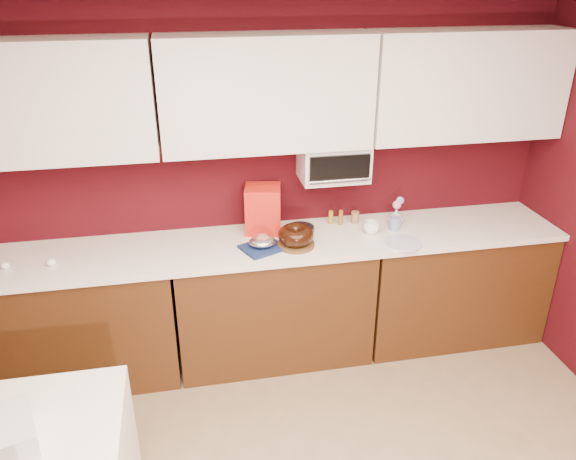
# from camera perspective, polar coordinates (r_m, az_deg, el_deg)

# --- Properties ---
(wall_back) EXTENTS (4.00, 0.02, 2.50)m
(wall_back) POSITION_cam_1_polar(r_m,az_deg,el_deg) (3.88, -2.46, 5.51)
(wall_back) COLOR #3E080E
(wall_back) RESTS_ON floor
(base_cabinet_left) EXTENTS (1.31, 0.58, 0.86)m
(base_cabinet_left) POSITION_cam_1_polar(r_m,az_deg,el_deg) (4.01, -20.90, -8.72)
(base_cabinet_left) COLOR #44240D
(base_cabinet_left) RESTS_ON floor
(base_cabinet_center) EXTENTS (1.31, 0.58, 0.86)m
(base_cabinet_center) POSITION_cam_1_polar(r_m,az_deg,el_deg) (3.97, -1.54, -7.22)
(base_cabinet_center) COLOR #44240D
(base_cabinet_center) RESTS_ON floor
(base_cabinet_right) EXTENTS (1.31, 0.58, 0.86)m
(base_cabinet_right) POSITION_cam_1_polar(r_m,az_deg,el_deg) (4.36, 16.09, -5.13)
(base_cabinet_right) COLOR #44240D
(base_cabinet_right) RESTS_ON floor
(countertop) EXTENTS (4.00, 0.62, 0.04)m
(countertop) POSITION_cam_1_polar(r_m,az_deg,el_deg) (3.75, -1.62, -1.41)
(countertop) COLOR white
(countertop) RESTS_ON base_cabinet_center
(upper_cabinet_left) EXTENTS (1.31, 0.33, 0.70)m
(upper_cabinet_left) POSITION_cam_1_polar(r_m,az_deg,el_deg) (3.61, -24.09, 11.77)
(upper_cabinet_left) COLOR white
(upper_cabinet_left) RESTS_ON wall_back
(upper_cabinet_center) EXTENTS (1.31, 0.33, 0.70)m
(upper_cabinet_center) POSITION_cam_1_polar(r_m,az_deg,el_deg) (3.56, -2.22, 13.74)
(upper_cabinet_center) COLOR white
(upper_cabinet_center) RESTS_ON wall_back
(upper_cabinet_right) EXTENTS (1.31, 0.33, 0.70)m
(upper_cabinet_right) POSITION_cam_1_polar(r_m,az_deg,el_deg) (3.99, 17.66, 13.86)
(upper_cabinet_right) COLOR white
(upper_cabinet_right) RESTS_ON wall_back
(toaster_oven) EXTENTS (0.45, 0.30, 0.25)m
(toaster_oven) POSITION_cam_1_polar(r_m,az_deg,el_deg) (3.80, 4.62, 6.98)
(toaster_oven) COLOR white
(toaster_oven) RESTS_ON upper_cabinet_center
(toaster_oven_door) EXTENTS (0.40, 0.02, 0.18)m
(toaster_oven_door) POSITION_cam_1_polar(r_m,az_deg,el_deg) (3.65, 5.29, 6.21)
(toaster_oven_door) COLOR black
(toaster_oven_door) RESTS_ON toaster_oven
(toaster_oven_handle) EXTENTS (0.42, 0.02, 0.02)m
(toaster_oven_handle) POSITION_cam_1_polar(r_m,az_deg,el_deg) (3.66, 5.31, 5.02)
(toaster_oven_handle) COLOR silver
(toaster_oven_handle) RESTS_ON toaster_oven
(cake_base) EXTENTS (0.32, 0.32, 0.02)m
(cake_base) POSITION_cam_1_polar(r_m,az_deg,el_deg) (3.67, 0.80, -1.48)
(cake_base) COLOR brown
(cake_base) RESTS_ON countertop
(bundt_cake) EXTENTS (0.26, 0.26, 0.09)m
(bundt_cake) POSITION_cam_1_polar(r_m,az_deg,el_deg) (3.64, 0.81, -0.51)
(bundt_cake) COLOR black
(bundt_cake) RESTS_ON cake_base
(navy_towel) EXTENTS (0.32, 0.30, 0.02)m
(navy_towel) POSITION_cam_1_polar(r_m,az_deg,el_deg) (3.63, -2.61, -1.81)
(navy_towel) COLOR navy
(navy_towel) RESTS_ON countertop
(foil_ham_nest) EXTENTS (0.18, 0.15, 0.06)m
(foil_ham_nest) POSITION_cam_1_polar(r_m,az_deg,el_deg) (3.61, -2.62, -1.17)
(foil_ham_nest) COLOR white
(foil_ham_nest) RESTS_ON navy_towel
(roasted_ham) EXTENTS (0.11, 0.10, 0.06)m
(roasted_ham) POSITION_cam_1_polar(r_m,az_deg,el_deg) (3.60, -2.63, -0.82)
(roasted_ham) COLOR #A3644A
(roasted_ham) RESTS_ON foil_ham_nest
(pandoro_box) EXTENTS (0.27, 0.26, 0.32)m
(pandoro_box) POSITION_cam_1_polar(r_m,az_deg,el_deg) (3.82, -2.55, 2.15)
(pandoro_box) COLOR #B40C19
(pandoro_box) RESTS_ON countertop
(dark_pan) EXTENTS (0.19, 0.19, 0.03)m
(dark_pan) POSITION_cam_1_polar(r_m,az_deg,el_deg) (3.87, 1.30, 0.13)
(dark_pan) COLOR black
(dark_pan) RESTS_ON countertop
(coffee_mug) EXTENTS (0.13, 0.13, 0.10)m
(coffee_mug) POSITION_cam_1_polar(r_m,az_deg,el_deg) (3.87, 8.48, 0.37)
(coffee_mug) COLOR white
(coffee_mug) RESTS_ON countertop
(blue_jar) EXTENTS (0.08, 0.08, 0.09)m
(blue_jar) POSITION_cam_1_polar(r_m,az_deg,el_deg) (3.95, 10.83, 0.66)
(blue_jar) COLOR navy
(blue_jar) RESTS_ON countertop
(flower_vase) EXTENTS (0.09, 0.09, 0.12)m
(flower_vase) POSITION_cam_1_polar(r_m,az_deg,el_deg) (4.03, 10.90, 1.41)
(flower_vase) COLOR silver
(flower_vase) RESTS_ON countertop
(flower_pink) EXTENTS (0.06, 0.06, 0.06)m
(flower_pink) POSITION_cam_1_polar(r_m,az_deg,el_deg) (4.00, 11.00, 2.53)
(flower_pink) COLOR pink
(flower_pink) RESTS_ON flower_vase
(flower_blue) EXTENTS (0.05, 0.05, 0.05)m
(flower_blue) POSITION_cam_1_polar(r_m,az_deg,el_deg) (4.02, 11.32, 2.96)
(flower_blue) COLOR #87A1D9
(flower_blue) RESTS_ON flower_vase
(china_plate) EXTENTS (0.29, 0.29, 0.01)m
(china_plate) POSITION_cam_1_polar(r_m,az_deg,el_deg) (3.77, 11.70, -1.33)
(china_plate) COLOR silver
(china_plate) RESTS_ON countertop
(amber_bottle) EXTENTS (0.04, 0.04, 0.10)m
(amber_bottle) POSITION_cam_1_polar(r_m,az_deg,el_deg) (3.98, 4.37, 1.30)
(amber_bottle) COLOR olive
(amber_bottle) RESTS_ON countertop
(paper_cup) EXTENTS (0.07, 0.07, 0.08)m
(paper_cup) POSITION_cam_1_polar(r_m,az_deg,el_deg) (4.01, 6.82, 1.29)
(paper_cup) COLOR olive
(paper_cup) RESTS_ON countertop
(egg_left) EXTENTS (0.06, 0.06, 0.04)m
(egg_left) POSITION_cam_1_polar(r_m,az_deg,el_deg) (3.80, -26.80, -3.26)
(egg_left) COLOR white
(egg_left) RESTS_ON countertop
(egg_right) EXTENTS (0.06, 0.05, 0.05)m
(egg_right) POSITION_cam_1_polar(r_m,az_deg,el_deg) (3.72, -22.92, -3.03)
(egg_right) COLOR white
(egg_right) RESTS_ON countertop
(amber_bottle_tall) EXTENTS (0.03, 0.03, 0.11)m
(amber_bottle_tall) POSITION_cam_1_polar(r_m,az_deg,el_deg) (3.97, 5.38, 1.28)
(amber_bottle_tall) COLOR brown
(amber_bottle_tall) RESTS_ON countertop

